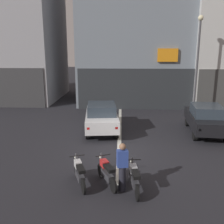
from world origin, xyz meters
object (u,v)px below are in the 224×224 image
object	(u,v)px
motorcycle_white_row_leftmost	(79,173)
car_white_crossing_near	(102,116)
car_black_parked_kerbside	(206,118)
motorcycle_red_row_left_mid	(106,172)
motorcycle_silver_row_centre	(134,178)
street_lamp	(198,57)
person_by_motorcycles	(122,167)

from	to	relation	value
motorcycle_white_row_leftmost	car_white_crossing_near	bearing A→B (deg)	87.09
car_white_crossing_near	motorcycle_white_row_leftmost	xyz separation A→B (m)	(-0.31, -6.02, -0.43)
car_black_parked_kerbside	motorcycle_white_row_leftmost	size ratio (longest dim) A/B	2.69
car_white_crossing_near	car_black_parked_kerbside	size ratio (longest dim) A/B	1.00
car_white_crossing_near	motorcycle_red_row_left_mid	distance (m)	5.98
motorcycle_silver_row_centre	car_white_crossing_near	bearing A→B (deg)	104.09
motorcycle_red_row_left_mid	motorcycle_silver_row_centre	bearing A→B (deg)	-21.15
car_white_crossing_near	street_lamp	world-z (taller)	street_lamp
motorcycle_white_row_leftmost	person_by_motorcycles	world-z (taller)	person_by_motorcycles
street_lamp	motorcycle_red_row_left_mid	world-z (taller)	street_lamp
street_lamp	motorcycle_white_row_leftmost	xyz separation A→B (m)	(-6.58, -9.71, -3.68)
street_lamp	person_by_motorcycles	bearing A→B (deg)	-116.96
motorcycle_silver_row_centre	person_by_motorcycles	world-z (taller)	person_by_motorcycles
car_black_parked_kerbside	motorcycle_white_row_leftmost	world-z (taller)	car_black_parked_kerbside
motorcycle_red_row_left_mid	street_lamp	bearing A→B (deg)	59.65
car_white_crossing_near	motorcycle_red_row_left_mid	bearing A→B (deg)	-83.89
street_lamp	motorcycle_white_row_leftmost	bearing A→B (deg)	-124.11
car_black_parked_kerbside	motorcycle_silver_row_centre	size ratio (longest dim) A/B	2.55
car_white_crossing_near	motorcycle_red_row_left_mid	size ratio (longest dim) A/B	2.77
car_white_crossing_near	car_black_parked_kerbside	bearing A→B (deg)	-1.64
car_black_parked_kerbside	motorcycle_red_row_left_mid	distance (m)	7.80
motorcycle_silver_row_centre	street_lamp	bearing A→B (deg)	64.86
car_black_parked_kerbside	person_by_motorcycles	xyz separation A→B (m)	(-4.69, -6.14, -0.03)
car_black_parked_kerbside	person_by_motorcycles	size ratio (longest dim) A/B	2.54
street_lamp	motorcycle_white_row_leftmost	world-z (taller)	street_lamp
motorcycle_red_row_left_mid	car_white_crossing_near	bearing A→B (deg)	96.11
car_black_parked_kerbside	motorcycle_silver_row_centre	world-z (taller)	car_black_parked_kerbside
motorcycle_white_row_leftmost	person_by_motorcycles	xyz separation A→B (m)	(1.49, -0.30, 0.40)
motorcycle_red_row_left_mid	motorcycle_silver_row_centre	size ratio (longest dim) A/B	0.92
car_white_crossing_near	person_by_motorcycles	size ratio (longest dim) A/B	2.55
car_white_crossing_near	street_lamp	size ratio (longest dim) A/B	0.63
motorcycle_white_row_leftmost	motorcycle_silver_row_centre	distance (m)	1.91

